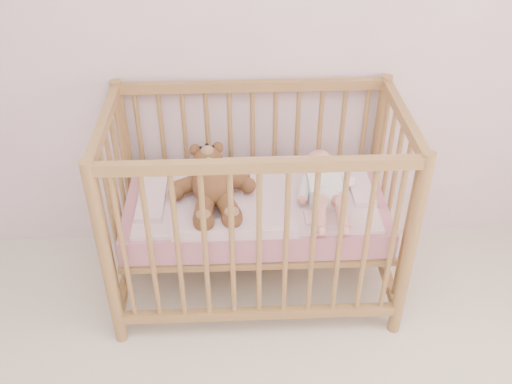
{
  "coord_description": "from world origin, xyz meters",
  "views": [
    {
      "loc": [
        -0.02,
        -0.57,
        2.15
      ],
      "look_at": [
        0.07,
        1.55,
        0.62
      ],
      "focal_mm": 40.0,
      "sensor_mm": 36.0,
      "label": 1
    }
  ],
  "objects": [
    {
      "name": "wall_back",
      "position": [
        0.0,
        2.0,
        1.35
      ],
      "size": [
        4.0,
        0.02,
        2.7
      ],
      "primitive_type": "cube",
      "color": "white",
      "rests_on": "floor"
    },
    {
      "name": "baby",
      "position": [
        0.39,
        1.58,
        0.64
      ],
      "size": [
        0.29,
        0.6,
        0.14
      ],
      "primitive_type": null,
      "rotation": [
        0.0,
        0.0,
        -0.01
      ],
      "color": "white",
      "rests_on": "blanket"
    },
    {
      "name": "mattress",
      "position": [
        0.07,
        1.6,
        0.49
      ],
      "size": [
        1.22,
        0.62,
        0.13
      ],
      "primitive_type": "cube",
      "color": "#C67B8F",
      "rests_on": "crib"
    },
    {
      "name": "crib",
      "position": [
        0.07,
        1.6,
        0.5
      ],
      "size": [
        1.36,
        0.76,
        1.0
      ],
      "primitive_type": null,
      "color": "#A17844",
      "rests_on": "floor"
    },
    {
      "name": "teddy_bear",
      "position": [
        -0.13,
        1.58,
        0.65
      ],
      "size": [
        0.49,
        0.64,
        0.17
      ],
      "primitive_type": null,
      "rotation": [
        0.0,
        0.0,
        0.12
      ],
      "color": "brown",
      "rests_on": "blanket"
    },
    {
      "name": "blanket",
      "position": [
        0.07,
        1.6,
        0.56
      ],
      "size": [
        1.1,
        0.58,
        0.06
      ],
      "primitive_type": null,
      "color": "pink",
      "rests_on": "mattress"
    }
  ]
}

